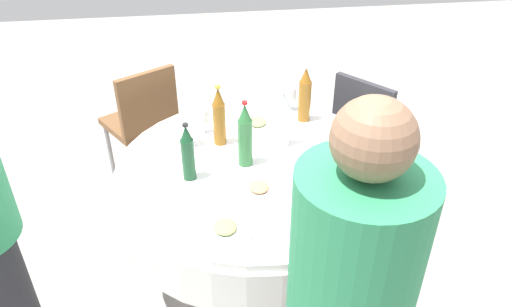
{
  "coord_description": "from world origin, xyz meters",
  "views": [
    {
      "loc": [
        1.9,
        -0.28,
        2.03
      ],
      "look_at": [
        0.0,
        0.0,
        0.8
      ],
      "focal_mm": 33.67,
      "sensor_mm": 36.0,
      "label": 1
    }
  ],
  "objects": [
    {
      "name": "ground_plane",
      "position": [
        0.0,
        0.0,
        0.0
      ],
      "size": [
        10.0,
        10.0,
        0.0
      ],
      "primitive_type": "plane",
      "color": "gray"
    },
    {
      "name": "dining_table",
      "position": [
        0.0,
        0.0,
        0.59
      ],
      "size": [
        1.38,
        1.38,
        0.74
      ],
      "color": "white",
      "rests_on": "ground_plane"
    },
    {
      "name": "bottle_green_left",
      "position": [
        -0.01,
        -0.05,
        0.89
      ],
      "size": [
        0.07,
        0.07,
        0.33
      ],
      "color": "#2D6B38",
      "rests_on": "dining_table"
    },
    {
      "name": "bottle_amber_right",
      "position": [
        -0.21,
        -0.16,
        0.89
      ],
      "size": [
        0.06,
        0.06,
        0.32
      ],
      "color": "#8C5619",
      "rests_on": "dining_table"
    },
    {
      "name": "bottle_clear_north",
      "position": [
        -0.15,
        0.16,
        0.88
      ],
      "size": [
        0.07,
        0.07,
        0.31
      ],
      "color": "silver",
      "rests_on": "dining_table"
    },
    {
      "name": "bottle_amber_west",
      "position": [
        -0.39,
        0.33,
        0.89
      ],
      "size": [
        0.07,
        0.07,
        0.32
      ],
      "color": "#8C5619",
      "rests_on": "dining_table"
    },
    {
      "name": "bottle_dark_green_outer",
      "position": [
        0.07,
        -0.32,
        0.87
      ],
      "size": [
        0.06,
        0.06,
        0.29
      ],
      "color": "#194728",
      "rests_on": "dining_table"
    },
    {
      "name": "bottle_amber_east",
      "position": [
        0.38,
        0.44,
        0.89
      ],
      "size": [
        0.06,
        0.06,
        0.32
      ],
      "color": "#8C5619",
      "rests_on": "dining_table"
    },
    {
      "name": "wine_glass_west",
      "position": [
        -0.22,
        -0.3,
        0.85
      ],
      "size": [
        0.07,
        0.07,
        0.15
      ],
      "color": "white",
      "rests_on": "dining_table"
    },
    {
      "name": "wine_glass_outer",
      "position": [
        0.23,
        0.18,
        0.85
      ],
      "size": [
        0.07,
        0.07,
        0.15
      ],
      "color": "white",
      "rests_on": "dining_table"
    },
    {
      "name": "wine_glass_east",
      "position": [
        -0.33,
        -0.23,
        0.84
      ],
      "size": [
        0.06,
        0.06,
        0.14
      ],
      "color": "white",
      "rests_on": "dining_table"
    },
    {
      "name": "wine_glass_inner",
      "position": [
        -0.52,
        0.27,
        0.84
      ],
      "size": [
        0.07,
        0.07,
        0.14
      ],
      "color": "white",
      "rests_on": "dining_table"
    },
    {
      "name": "plate_south",
      "position": [
        0.23,
        -0.02,
        0.75
      ],
      "size": [
        0.22,
        0.22,
        0.04
      ],
      "color": "white",
      "rests_on": "dining_table"
    },
    {
      "name": "plate_far",
      "position": [
        -0.36,
        0.06,
        0.75
      ],
      "size": [
        0.25,
        0.25,
        0.04
      ],
      "color": "white",
      "rests_on": "dining_table"
    },
    {
      "name": "plate_mid",
      "position": [
        -0.03,
        0.33,
        0.75
      ],
      "size": [
        0.23,
        0.23,
        0.02
      ],
      "color": "white",
      "rests_on": "dining_table"
    },
    {
      "name": "plate_front",
      "position": [
        0.47,
        -0.19,
        0.75
      ],
      "size": [
        0.23,
        0.23,
        0.04
      ],
      "color": "white",
      "rests_on": "dining_table"
    },
    {
      "name": "spoon_right",
      "position": [
        -0.03,
        -0.49,
        0.74
      ],
      "size": [
        0.18,
        0.02,
        0.0
      ],
      "primitive_type": "cube",
      "rotation": [
        0.0,
        0.0,
        3.15
      ],
      "color": "silver",
      "rests_on": "dining_table"
    },
    {
      "name": "spoon_north",
      "position": [
        0.49,
        0.13,
        0.74
      ],
      "size": [
        0.18,
        0.04,
        0.0
      ],
      "primitive_type": "cube",
      "rotation": [
        0.0,
        0.0,
        6.13
      ],
      "color": "silver",
      "rests_on": "dining_table"
    },
    {
      "name": "chair_east",
      "position": [
        -0.96,
        -0.61,
        0.52
      ],
      "size": [
        0.55,
        0.55,
        0.87
      ],
      "rotation": [
        0.0,
        0.0,
        2.14
      ],
      "color": "brown",
      "rests_on": "ground_plane"
    },
    {
      "name": "chair_inner",
      "position": [
        -0.62,
        0.81,
        0.52
      ],
      "size": [
        0.56,
        0.56,
        0.87
      ],
      "rotation": [
        0.0,
        0.0,
        0.65
      ],
      "color": "#2D2D33",
      "rests_on": "ground_plane"
    }
  ]
}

